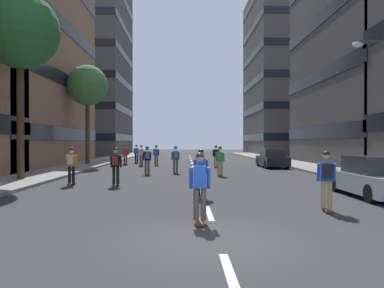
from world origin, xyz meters
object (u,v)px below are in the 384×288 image
(skater_4, at_px, (71,164))
(skater_2, at_px, (176,158))
(street_tree_near, at_px, (87,86))
(skater_7, at_px, (125,154))
(skater_10, at_px, (147,158))
(skater_12, at_px, (220,159))
(skater_9, at_px, (201,171))
(street_tree_mid, at_px, (20,31))
(parked_car_mid, at_px, (373,178))
(skater_0, at_px, (200,184))
(skater_5, at_px, (141,154))
(skater_6, at_px, (116,164))
(parked_car_near, at_px, (272,159))
(skater_8, at_px, (327,177))
(skater_11, at_px, (216,155))
(skater_1, at_px, (136,153))
(skater_3, at_px, (156,154))

(skater_4, bearing_deg, skater_2, 54.35)
(street_tree_near, distance_m, skater_7, 6.74)
(skater_4, height_order, skater_10, same)
(skater_4, distance_m, skater_12, 8.75)
(skater_9, bearing_deg, skater_7, 106.75)
(street_tree_mid, height_order, skater_4, street_tree_mid)
(street_tree_near, bearing_deg, parked_car_mid, -50.50)
(skater_0, distance_m, skater_7, 24.49)
(skater_0, xyz_separation_m, skater_2, (-0.97, 14.84, 0.03))
(skater_7, height_order, skater_9, same)
(street_tree_near, distance_m, skater_12, 15.84)
(street_tree_mid, relative_size, skater_0, 5.41)
(skater_5, height_order, skater_7, same)
(street_tree_near, relative_size, skater_0, 4.82)
(skater_6, distance_m, skater_10, 6.18)
(parked_car_near, height_order, skater_2, skater_2)
(skater_6, xyz_separation_m, skater_8, (7.35, -6.29, 0.00))
(street_tree_near, bearing_deg, parked_car_near, -10.80)
(skater_12, bearing_deg, skater_9, -100.05)
(skater_0, relative_size, skater_6, 1.00)
(skater_9, distance_m, skater_11, 16.28)
(street_tree_near, relative_size, skater_9, 4.82)
(skater_2, relative_size, skater_12, 1.00)
(skater_9, relative_size, skater_10, 1.00)
(skater_5, bearing_deg, skater_7, 132.82)
(skater_2, xyz_separation_m, skater_12, (2.71, -1.98, 0.00))
(skater_1, distance_m, skater_11, 9.11)
(skater_9, height_order, skater_12, same)
(street_tree_near, relative_size, skater_5, 4.82)
(skater_6, xyz_separation_m, skater_10, (0.82, 6.12, 0.00))
(street_tree_near, xyz_separation_m, skater_5, (4.78, -1.01, -5.87))
(skater_1, distance_m, skater_3, 3.86)
(skater_9, relative_size, skater_12, 1.00)
(street_tree_mid, bearing_deg, skater_4, -28.94)
(skater_0, relative_size, skater_2, 1.00)
(skater_1, height_order, skater_12, same)
(street_tree_mid, relative_size, skater_1, 5.41)
(skater_4, bearing_deg, skater_5, 83.17)
(skater_8, bearing_deg, skater_4, 144.87)
(parked_car_near, distance_m, skater_7, 12.82)
(street_tree_mid, height_order, skater_3, street_tree_mid)
(street_tree_near, bearing_deg, skater_0, -69.08)
(street_tree_mid, bearing_deg, skater_7, 77.13)
(skater_0, height_order, skater_2, same)
(skater_0, distance_m, skater_5, 22.45)
(skater_8, height_order, skater_12, same)
(skater_8, distance_m, skater_12, 11.49)
(skater_6, bearing_deg, skater_5, 91.99)
(parked_car_near, height_order, skater_0, skater_0)
(street_tree_near, distance_m, skater_0, 25.42)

